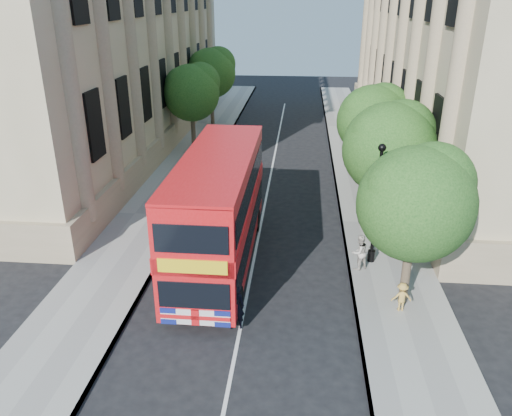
% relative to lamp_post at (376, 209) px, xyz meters
% --- Properties ---
extents(ground, '(120.00, 120.00, 0.00)m').
position_rel_lamp_post_xyz_m(ground, '(-5.00, -6.00, -2.51)').
color(ground, black).
rests_on(ground, ground).
extents(pavement_right, '(3.50, 80.00, 0.12)m').
position_rel_lamp_post_xyz_m(pavement_right, '(0.75, 4.00, -2.45)').
color(pavement_right, gray).
rests_on(pavement_right, ground).
extents(pavement_left, '(3.50, 80.00, 0.12)m').
position_rel_lamp_post_xyz_m(pavement_left, '(-10.75, 4.00, -2.45)').
color(pavement_left, gray).
rests_on(pavement_left, ground).
extents(building_right, '(12.00, 38.00, 18.00)m').
position_rel_lamp_post_xyz_m(building_right, '(8.80, 18.00, 6.49)').
color(building_right, tan).
rests_on(building_right, ground).
extents(building_left, '(12.00, 38.00, 18.00)m').
position_rel_lamp_post_xyz_m(building_left, '(-18.80, 18.00, 6.49)').
color(building_left, tan).
rests_on(building_left, ground).
extents(tree_right_near, '(4.00, 4.00, 6.08)m').
position_rel_lamp_post_xyz_m(tree_right_near, '(0.84, -2.97, 1.74)').
color(tree_right_near, '#473828').
rests_on(tree_right_near, ground).
extents(tree_right_mid, '(4.20, 4.20, 6.37)m').
position_rel_lamp_post_xyz_m(tree_right_mid, '(0.84, 3.03, 1.93)').
color(tree_right_mid, '#473828').
rests_on(tree_right_mid, ground).
extents(tree_right_far, '(4.00, 4.00, 6.15)m').
position_rel_lamp_post_xyz_m(tree_right_far, '(0.84, 9.03, 1.80)').
color(tree_right_far, '#473828').
rests_on(tree_right_far, ground).
extents(tree_left_far, '(4.00, 4.00, 6.30)m').
position_rel_lamp_post_xyz_m(tree_left_far, '(-10.96, 16.03, 1.93)').
color(tree_left_far, '#473828').
rests_on(tree_left_far, ground).
extents(tree_left_back, '(4.20, 4.20, 6.65)m').
position_rel_lamp_post_xyz_m(tree_left_back, '(-10.96, 24.03, 2.20)').
color(tree_left_back, '#473828').
rests_on(tree_left_back, ground).
extents(lamp_post, '(0.32, 0.32, 5.16)m').
position_rel_lamp_post_xyz_m(lamp_post, '(0.00, 0.00, 0.00)').
color(lamp_post, black).
rests_on(lamp_post, pavement_right).
extents(double_decker_bus, '(2.75, 10.17, 4.69)m').
position_rel_lamp_post_xyz_m(double_decker_bus, '(-6.39, -0.57, 0.08)').
color(double_decker_bus, red).
rests_on(double_decker_bus, ground).
extents(box_van, '(2.17, 4.78, 2.67)m').
position_rel_lamp_post_xyz_m(box_van, '(-7.32, 5.87, -1.20)').
color(box_van, black).
rests_on(box_van, ground).
extents(police_constable, '(0.68, 0.50, 1.71)m').
position_rel_lamp_post_xyz_m(police_constable, '(-5.16, -5.00, -1.65)').
color(police_constable, black).
rests_on(police_constable, ground).
extents(woman_pedestrian, '(0.93, 0.89, 1.52)m').
position_rel_lamp_post_xyz_m(woman_pedestrian, '(-0.60, -0.70, -1.63)').
color(woman_pedestrian, beige).
rests_on(woman_pedestrian, pavement_right).
extents(child_a, '(0.68, 0.48, 1.08)m').
position_rel_lamp_post_xyz_m(child_a, '(1.31, 0.33, -1.85)').
color(child_a, orange).
rests_on(child_a, pavement_right).
extents(child_b, '(0.74, 0.45, 1.10)m').
position_rel_lamp_post_xyz_m(child_b, '(0.63, -3.56, -1.84)').
color(child_b, gold).
rests_on(child_b, pavement_right).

